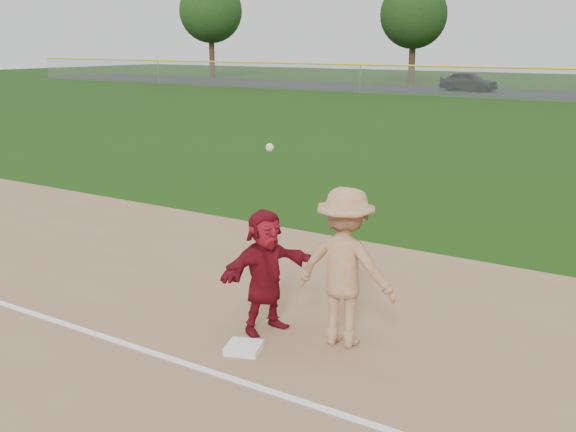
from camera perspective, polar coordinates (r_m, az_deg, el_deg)
The scene contains 8 objects.
ground at distance 9.22m, azimuth -5.34°, elevation -9.71°, with size 160.00×160.00×0.00m, color #173A0B.
foul_line at distance 8.67m, azimuth -8.77°, elevation -11.23°, with size 60.00×0.10×0.01m, color white.
first_base at distance 8.82m, azimuth -3.51°, elevation -10.35°, with size 0.40×0.40×0.09m, color white.
base_runner at distance 9.15m, azimuth -1.82°, elevation -4.35°, with size 1.49×0.47×1.60m, color maroon.
car_left at distance 56.10m, azimuth 14.09°, elevation 10.29°, with size 1.71×4.25×1.45m, color black.
first_base_play at distance 8.73m, azimuth 4.54°, elevation -4.06°, with size 1.47×0.97×2.48m.
tree_0 at distance 76.64m, azimuth -6.12°, elevation 15.79°, with size 6.40×6.40×9.81m.
tree_1 at distance 65.55m, azimuth 9.90°, elevation 15.38°, with size 5.80×5.80×8.75m.
Camera 1 is at (5.45, -6.48, 3.65)m, focal length 45.00 mm.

